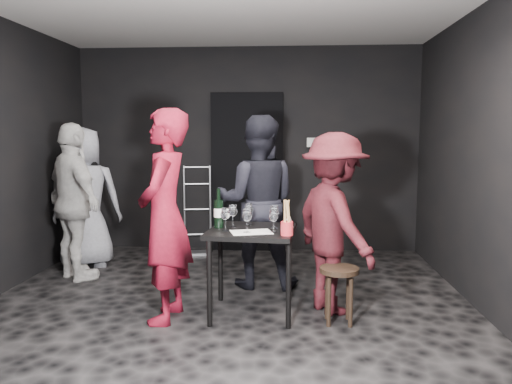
# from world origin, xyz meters

# --- Properties ---
(floor) EXTENTS (4.50, 5.00, 0.02)m
(floor) POSITION_xyz_m (0.00, 0.00, 0.00)
(floor) COLOR black
(floor) RESTS_ON ground
(wall_back) EXTENTS (4.50, 0.04, 2.70)m
(wall_back) POSITION_xyz_m (0.00, 2.50, 1.35)
(wall_back) COLOR black
(wall_back) RESTS_ON ground
(wall_front) EXTENTS (4.50, 0.04, 2.70)m
(wall_front) POSITION_xyz_m (0.00, -2.50, 1.35)
(wall_front) COLOR black
(wall_front) RESTS_ON ground
(wall_right) EXTENTS (0.04, 5.00, 2.70)m
(wall_right) POSITION_xyz_m (2.25, 0.00, 1.35)
(wall_right) COLOR black
(wall_right) RESTS_ON ground
(doorway) EXTENTS (0.95, 0.10, 2.10)m
(doorway) POSITION_xyz_m (0.00, 2.44, 1.05)
(doorway) COLOR black
(doorway) RESTS_ON ground
(wallbox_upper) EXTENTS (0.12, 0.06, 0.12)m
(wallbox_upper) POSITION_xyz_m (0.85, 2.45, 1.45)
(wallbox_upper) COLOR #B7B7B2
(wallbox_upper) RESTS_ON wall_back
(wallbox_lower) EXTENTS (0.10, 0.06, 0.14)m
(wallbox_lower) POSITION_xyz_m (1.05, 2.45, 1.40)
(wallbox_lower) COLOR #B7B7B2
(wallbox_lower) RESTS_ON wall_back
(hand_truck) EXTENTS (0.39, 0.33, 1.15)m
(hand_truck) POSITION_xyz_m (-0.64, 2.22, 0.21)
(hand_truck) COLOR #B2B2B7
(hand_truck) RESTS_ON floor
(tasting_table) EXTENTS (0.72, 0.72, 0.75)m
(tasting_table) POSITION_xyz_m (0.25, 0.04, 0.65)
(tasting_table) COLOR black
(tasting_table) RESTS_ON floor
(stool) EXTENTS (0.32, 0.32, 0.47)m
(stool) POSITION_xyz_m (0.98, -0.13, 0.37)
(stool) COLOR black
(stool) RESTS_ON floor
(server_red) EXTENTS (0.53, 0.78, 2.09)m
(server_red) POSITION_xyz_m (-0.46, -0.14, 1.05)
(server_red) COLOR maroon
(server_red) RESTS_ON floor
(woman_black) EXTENTS (1.00, 0.55, 2.04)m
(woman_black) POSITION_xyz_m (0.24, 0.86, 1.02)
(woman_black) COLOR black
(woman_black) RESTS_ON floor
(man_maroon) EXTENTS (0.95, 1.18, 1.66)m
(man_maroon) POSITION_xyz_m (0.96, 0.15, 0.83)
(man_maroon) COLOR #411218
(man_maroon) RESTS_ON floor
(bystander_cream) EXTENTS (1.18, 1.13, 1.89)m
(bystander_cream) POSITION_xyz_m (-1.72, 0.94, 0.94)
(bystander_cream) COLOR silver
(bystander_cream) RESTS_ON floor
(bystander_grey) EXTENTS (0.96, 0.67, 1.79)m
(bystander_grey) POSITION_xyz_m (-1.81, 1.47, 0.89)
(bystander_grey) COLOR gray
(bystander_grey) RESTS_ON floor
(tasting_mat) EXTENTS (0.38, 0.30, 0.00)m
(tasting_mat) POSITION_xyz_m (0.25, -0.10, 0.75)
(tasting_mat) COLOR white
(tasting_mat) RESTS_ON tasting_table
(wine_glass_a) EXTENTS (0.10, 0.10, 0.22)m
(wine_glass_a) POSITION_xyz_m (0.03, -0.06, 0.86)
(wine_glass_a) COLOR white
(wine_glass_a) RESTS_ON tasting_table
(wine_glass_b) EXTENTS (0.11, 0.11, 0.22)m
(wine_glass_b) POSITION_xyz_m (0.07, 0.11, 0.86)
(wine_glass_b) COLOR white
(wine_glass_b) RESTS_ON tasting_table
(wine_glass_c) EXTENTS (0.10, 0.10, 0.22)m
(wine_glass_c) POSITION_xyz_m (0.20, 0.24, 0.86)
(wine_glass_c) COLOR white
(wine_glass_c) RESTS_ON tasting_table
(wine_glass_d) EXTENTS (0.11, 0.11, 0.22)m
(wine_glass_d) POSITION_xyz_m (0.22, -0.12, 0.86)
(wine_glass_d) COLOR white
(wine_glass_d) RESTS_ON tasting_table
(wine_glass_e) EXTENTS (0.09, 0.09, 0.21)m
(wine_glass_e) POSITION_xyz_m (0.44, -0.10, 0.85)
(wine_glass_e) COLOR white
(wine_glass_e) RESTS_ON tasting_table
(wine_glass_f) EXTENTS (0.09, 0.09, 0.22)m
(wine_glass_f) POSITION_xyz_m (0.44, 0.09, 0.86)
(wine_glass_f) COLOR white
(wine_glass_f) RESTS_ON tasting_table
(wine_bottle) EXTENTS (0.08, 0.08, 0.34)m
(wine_bottle) POSITION_xyz_m (-0.05, 0.09, 0.88)
(wine_bottle) COLOR black
(wine_bottle) RESTS_ON tasting_table
(breadstick_cup) EXTENTS (0.10, 0.10, 0.31)m
(breadstick_cup) POSITION_xyz_m (0.55, -0.20, 0.89)
(breadstick_cup) COLOR red
(breadstick_cup) RESTS_ON tasting_table
(reserved_card) EXTENTS (0.11, 0.14, 0.10)m
(reserved_card) POSITION_xyz_m (0.54, 0.08, 0.80)
(reserved_card) COLOR white
(reserved_card) RESTS_ON tasting_table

